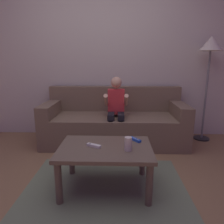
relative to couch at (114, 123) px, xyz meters
name	(u,v)px	position (x,y,z in m)	size (l,w,h in m)	color
ground_plane	(89,196)	(-0.20, -1.36, -0.29)	(9.58, 9.58, 0.00)	olive
wall_back	(102,58)	(-0.20, 0.40, 0.96)	(4.79, 0.05, 2.50)	beige
couch	(114,123)	(0.00, 0.00, 0.00)	(2.05, 0.80, 0.81)	#75604C
person_seated_on_couch	(116,108)	(0.03, -0.18, 0.27)	(0.33, 0.40, 0.98)	black
coffee_table	(105,154)	(-0.06, -1.21, 0.06)	(0.86, 0.60, 0.42)	brown
area_rug	(106,187)	(-0.06, -1.21, -0.28)	(1.54, 1.14, 0.01)	#6B7A5B
game_remote_blue_near_edge	(135,140)	(0.23, -1.05, 0.14)	(0.12, 0.13, 0.03)	blue
game_remote_white_center	(94,146)	(-0.17, -1.21, 0.14)	(0.14, 0.10, 0.03)	white
soda_can	(128,144)	(0.14, -1.28, 0.19)	(0.07, 0.07, 0.12)	silver
floor_lamp	(210,52)	(1.38, 0.14, 1.04)	(0.32, 0.32, 1.54)	black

